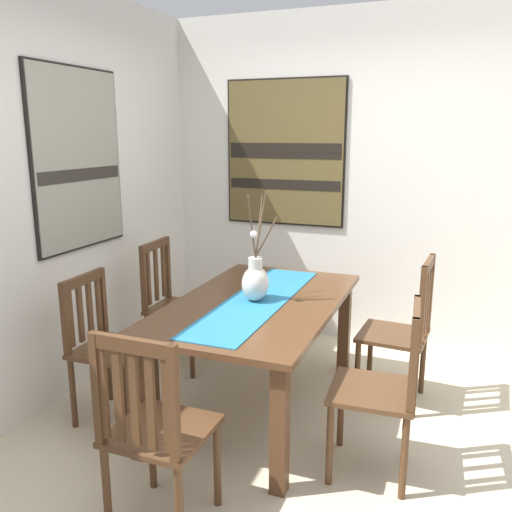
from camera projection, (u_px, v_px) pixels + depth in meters
name	position (u px, v px, depth m)	size (l,w,h in m)	color
ground_plane	(320.00, 461.00, 2.91)	(6.40, 6.40, 0.03)	beige
wall_back	(31.00, 198.00, 3.25)	(6.40, 0.12, 2.70)	silver
wall_side	(382.00, 182.00, 4.28)	(0.12, 6.40, 2.70)	silver
dining_table	(257.00, 317.00, 3.32)	(1.65, 0.97, 0.72)	#51331E
table_runner	(257.00, 300.00, 3.29)	(1.52, 0.36, 0.01)	#236B93
centerpiece_vase	(255.00, 281.00, 3.26)	(0.28, 0.22, 0.68)	silver
chair_0	(154.00, 428.00, 2.28)	(0.42, 0.42, 0.96)	#4C301C
chair_1	(173.00, 303.00, 3.99)	(0.44, 0.44, 0.96)	#4C301C
chair_2	(105.00, 344.00, 3.24)	(0.43, 0.43, 0.91)	#4C301C
chair_3	(383.00, 387.00, 2.69)	(0.44, 0.44, 0.93)	#4C301C
chair_4	(402.00, 330.00, 3.43)	(0.45, 0.45, 0.98)	#4C301C
painting_on_back_wall	(78.00, 159.00, 3.52)	(0.86, 0.05, 1.19)	black
painting_on_side_wall	(285.00, 153.00, 4.46)	(0.05, 1.03, 1.21)	black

